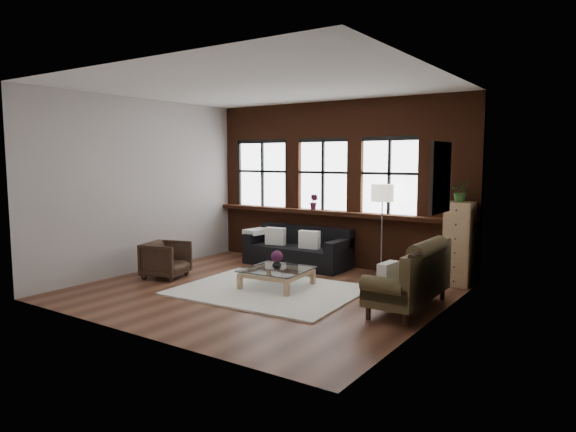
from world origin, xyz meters
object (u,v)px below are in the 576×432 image
Objects in this scene: coffee_table at (277,279)px; floor_lamp at (382,226)px; armchair at (166,260)px; vase at (277,264)px; vintage_settee at (408,277)px; drawer_chest at (459,244)px; dark_sofa at (297,247)px.

floor_lamp is at bearing 60.22° from coffee_table.
armchair is 4.37× the size of vase.
armchair reaches higher than vase.
floor_lamp is at bearing 60.22° from vase.
armchair is 2.12m from vase.
drawer_chest is at bearing 83.89° from vintage_settee.
vintage_settee is at bearing -55.73° from floor_lamp.
vintage_settee is at bearing -28.39° from dark_sofa.
vintage_settee is 2.45× the size of armchair.
vintage_settee is at bearing -96.11° from drawer_chest.
vintage_settee reaches higher than dark_sofa.
coffee_table is at bearing 180.00° from vase.
floor_lamp is at bearing -69.17° from armchair.
vase is at bearing 0.00° from coffee_table.
floor_lamp reaches higher than drawer_chest.
dark_sofa is at bearing 151.61° from vintage_settee.
vase is (0.00, 0.00, 0.25)m from coffee_table.
vintage_settee is at bearing -97.98° from armchair.
coffee_table is at bearing -119.78° from floor_lamp.
dark_sofa reaches higher than coffee_table.
dark_sofa reaches higher than vase.
vase is at bearing -119.78° from floor_lamp.
armchair is 5.03m from drawer_chest.
vintage_settee reaches higher than vase.
vase is (0.68, -1.63, 0.03)m from dark_sofa.
dark_sofa is at bearing 112.64° from coffee_table.
drawer_chest is at bearing 3.96° from dark_sofa.
vintage_settee is 4.29m from armchair.
floor_lamp is (1.03, 1.79, 0.49)m from vase.
vase is at bearing -142.19° from drawer_chest.
armchair reaches higher than coffee_table.
coffee_table is (2.06, 0.49, -0.16)m from armchair.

